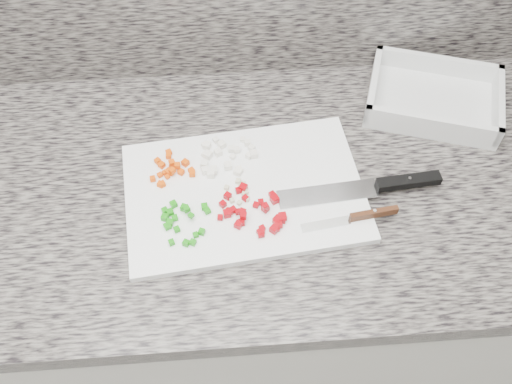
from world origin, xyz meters
TOP-DOWN VIEW (x-y plane):
  - cabinet at (0.00, 1.44)m, footprint 3.92×0.62m
  - countertop at (0.00, 1.44)m, footprint 3.96×0.64m
  - cutting_board at (0.10, 1.41)m, footprint 0.46×0.33m
  - carrot_pile at (-0.03, 1.46)m, footprint 0.08×0.09m
  - onion_pile at (0.07, 1.48)m, footprint 0.11×0.10m
  - green_pepper_pile at (-0.01, 1.35)m, footprint 0.09×0.10m
  - red_pepper_pile at (0.12, 1.35)m, footprint 0.12×0.11m
  - garlic_pile at (0.10, 1.40)m, footprint 0.05×0.06m
  - chef_knife at (0.35, 1.40)m, footprint 0.30×0.06m
  - paring_knife at (0.31, 1.33)m, footprint 0.17×0.04m
  - tray at (0.50, 1.60)m, footprint 0.31×0.26m

SIDE VIEW (x-z plane):
  - cabinet at x=0.00m, z-range 0.00..0.86m
  - countertop at x=0.00m, z-range 0.86..0.90m
  - cutting_board at x=0.10m, z-range 0.90..0.91m
  - tray at x=0.50m, z-range 0.89..0.95m
  - garlic_pile at x=0.10m, z-range 0.91..0.92m
  - chef_knife at x=0.35m, z-range 0.91..0.93m
  - green_pepper_pile at x=-0.01m, z-range 0.91..0.93m
  - onion_pile at x=0.07m, z-range 0.91..0.93m
  - carrot_pile at x=-0.03m, z-range 0.91..0.93m
  - paring_knife at x=0.31m, z-range 0.91..0.93m
  - red_pepper_pile at x=0.12m, z-range 0.91..0.93m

